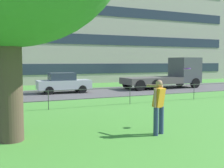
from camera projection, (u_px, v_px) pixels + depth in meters
name	position (u px, v px, depth m)	size (l,w,h in m)	color
street_strip	(91.00, 92.00, 21.58)	(80.00, 6.93, 0.01)	#565454
park_fence	(130.00, 92.00, 15.70)	(36.79, 0.04, 1.00)	#333833
person_thrower	(158.00, 105.00, 9.13)	(0.48, 0.88, 1.81)	navy
frisbee	(187.00, 69.00, 10.32)	(0.36, 0.36, 0.07)	purple
car_silver_left	(63.00, 83.00, 21.24)	(4.06, 1.93, 1.54)	#B7BABF
flatbed_truck_far_right	(172.00, 74.00, 25.27)	(7.33, 2.51, 2.75)	#4C4C51
apartment_building_background	(91.00, 7.00, 37.77)	(37.63, 15.17, 19.52)	#ADA393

